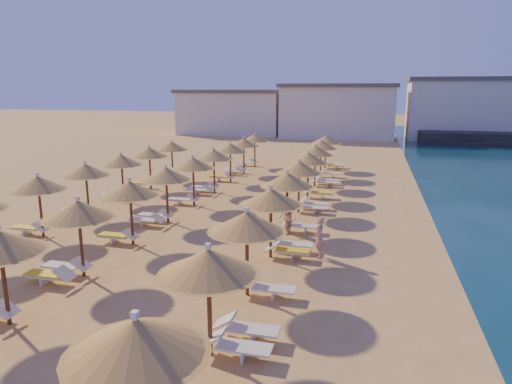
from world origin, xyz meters
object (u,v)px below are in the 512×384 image
(parasol_row_east, at_px, (287,181))
(beachgoer_b, at_px, (286,216))
(beachgoer_a, at_px, (319,238))
(parasol_row_west, at_px, (166,175))

(parasol_row_east, relative_size, beachgoer_b, 22.48)
(beachgoer_a, relative_size, beachgoer_b, 0.99)
(parasol_row_east, relative_size, beachgoer_a, 22.68)
(beachgoer_b, bearing_deg, beachgoer_a, 5.89)
(parasol_row_west, height_order, beachgoer_a, parasol_row_west)
(parasol_row_east, distance_m, parasol_row_west, 6.10)
(beachgoer_b, bearing_deg, parasol_row_west, -122.36)
(parasol_row_east, height_order, parasol_row_west, same)
(parasol_row_east, xyz_separation_m, beachgoer_a, (1.88, -3.11, -1.60))
(parasol_row_east, bearing_deg, beachgoer_a, -58.80)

